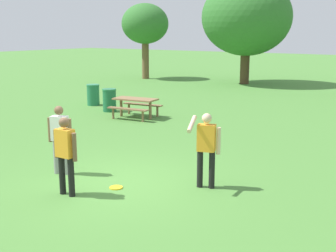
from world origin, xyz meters
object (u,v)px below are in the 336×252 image
(person_catcher, at_px, (206,145))
(picnic_table_near, at_px, (135,104))
(frisbee, at_px, (116,187))
(tree_tall_left, at_px, (145,24))
(trash_can_further_along, at_px, (93,95))
(person_thrower, at_px, (60,135))
(person_bystander, at_px, (65,151))
(tree_broad_center, at_px, (247,17))
(trash_can_beside_table, at_px, (109,100))

(person_catcher, xyz_separation_m, picnic_table_near, (-6.23, 5.29, -0.40))
(person_catcher, xyz_separation_m, frisbee, (-1.58, -1.13, -0.95))
(person_catcher, distance_m, picnic_table_near, 8.18)
(person_catcher, relative_size, tree_tall_left, 0.31)
(picnic_table_near, bearing_deg, person_catcher, -40.34)
(person_catcher, relative_size, picnic_table_near, 0.87)
(person_catcher, distance_m, trash_can_further_along, 11.72)
(person_catcher, bearing_deg, person_thrower, -161.09)
(person_bystander, bearing_deg, picnic_table_near, 119.27)
(tree_tall_left, xyz_separation_m, tree_broad_center, (7.22, 1.12, 0.38))
(person_thrower, bearing_deg, person_bystander, -37.39)
(frisbee, distance_m, tree_broad_center, 20.74)
(person_bystander, distance_m, tree_broad_center, 21.25)
(tree_broad_center, bearing_deg, person_thrower, -77.30)
(person_thrower, relative_size, tree_broad_center, 0.25)
(frisbee, relative_size, tree_broad_center, 0.04)
(person_bystander, bearing_deg, tree_broad_center, 105.24)
(trash_can_further_along, distance_m, tree_tall_left, 12.26)
(person_bystander, distance_m, trash_can_beside_table, 9.76)
(person_thrower, relative_size, frisbee, 5.70)
(person_thrower, distance_m, tree_tall_left, 21.82)
(person_catcher, bearing_deg, tree_tall_left, 130.97)
(person_catcher, height_order, frisbee, person_catcher)
(person_catcher, height_order, tree_broad_center, tree_broad_center)
(frisbee, xyz_separation_m, tree_broad_center, (-6.08, 19.39, 4.18))
(person_catcher, height_order, trash_can_further_along, person_catcher)
(person_thrower, relative_size, trash_can_beside_table, 1.71)
(person_catcher, bearing_deg, picnic_table_near, 139.66)
(trash_can_further_along, relative_size, tree_tall_left, 0.18)
(person_thrower, xyz_separation_m, picnic_table_near, (-2.94, 6.41, -0.38))
(person_bystander, relative_size, picnic_table_near, 0.87)
(frisbee, distance_m, picnic_table_near, 7.95)
(person_catcher, relative_size, frisbee, 5.70)
(frisbee, distance_m, tree_tall_left, 22.92)
(person_bystander, relative_size, trash_can_further_along, 1.71)
(frisbee, bearing_deg, picnic_table_near, 125.92)
(person_bystander, height_order, tree_tall_left, tree_tall_left)
(person_thrower, height_order, tree_broad_center, tree_broad_center)
(trash_can_further_along, distance_m, tree_broad_center, 12.47)
(tree_broad_center, bearing_deg, frisbee, -72.58)
(person_thrower, xyz_separation_m, person_catcher, (3.29, 1.13, 0.02))
(tree_tall_left, bearing_deg, trash_can_further_along, -64.05)
(trash_can_beside_table, height_order, trash_can_further_along, same)
(frisbee, xyz_separation_m, trash_can_further_along, (-8.14, 7.66, 0.47))
(person_catcher, relative_size, trash_can_beside_table, 1.71)
(person_thrower, distance_m, trash_can_further_along, 10.01)
(person_thrower, relative_size, person_bystander, 1.00)
(frisbee, relative_size, trash_can_further_along, 0.30)
(frisbee, bearing_deg, trash_can_further_along, 136.76)
(person_bystander, height_order, trash_can_beside_table, person_bystander)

